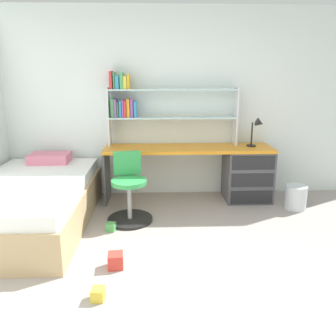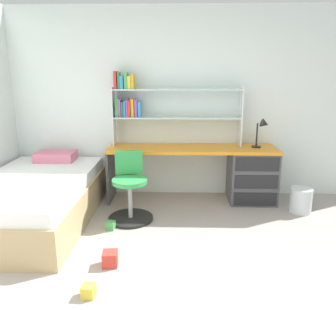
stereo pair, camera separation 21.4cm
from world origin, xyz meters
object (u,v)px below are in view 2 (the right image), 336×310
desk (236,171)px  toy_block_red_1 (110,259)px  bookshelf_hutch (155,103)px  swivel_chair (130,193)px  toy_block_green_0 (111,225)px  bed_platform (35,200)px  desk_lamp (263,128)px  waste_bin (301,200)px  toy_block_yellow_2 (89,291)px

desk → toy_block_red_1: bearing=-130.9°
bookshelf_hutch → swivel_chair: bookshelf_hutch is taller
toy_block_green_0 → toy_block_red_1: (0.14, -0.69, 0.02)m
bed_platform → desk: bearing=16.7°
desk_lamp → waste_bin: (0.43, -0.35, -0.83)m
desk → toy_block_yellow_2: bearing=-125.9°
desk → desk_lamp: (0.31, -0.00, 0.57)m
bookshelf_hutch → waste_bin: size_ratio=5.61×
bookshelf_hutch → swivel_chair: (-0.25, -0.75, -0.97)m
desk → bed_platform: bearing=-163.3°
bookshelf_hutch → toy_block_green_0: size_ratio=18.80×
toy_block_red_1 → swivel_chair: bearing=87.4°
desk_lamp → swivel_chair: desk_lamp is taller
swivel_chair → waste_bin: size_ratio=2.61×
desk → bed_platform: desk is taller
bookshelf_hutch → desk_lamp: bearing=-6.0°
waste_bin → toy_block_red_1: bearing=-149.8°
swivel_chair → toy_block_yellow_2: size_ratio=8.18×
bookshelf_hutch → toy_block_yellow_2: size_ratio=17.60×
desk → toy_block_green_0: bearing=-149.5°
bookshelf_hutch → toy_block_red_1: size_ratio=13.02×
bookshelf_hutch → toy_block_green_0: 1.67m
bed_platform → toy_block_green_0: 0.93m
swivel_chair → toy_block_red_1: size_ratio=6.05×
bed_platform → toy_block_red_1: 1.35m
desk_lamp → swivel_chair: (-1.63, -0.60, -0.67)m
swivel_chair → toy_block_red_1: (-0.04, -0.98, -0.25)m
swivel_chair → toy_block_yellow_2: (-0.13, -1.40, -0.26)m
swivel_chair → desk_lamp: bearing=20.2°
toy_block_yellow_2 → waste_bin: bearing=37.0°
bookshelf_hutch → waste_bin: bookshelf_hutch is taller
desk_lamp → toy_block_red_1: (-1.68, -1.58, -0.92)m
toy_block_yellow_2 → desk_lamp: bearing=48.7°
toy_block_yellow_2 → bed_platform: bearing=126.3°
toy_block_green_0 → desk: bearing=30.5°
bed_platform → toy_block_green_0: bed_platform is taller
desk → bed_platform: (-2.39, -0.72, -0.14)m
swivel_chair → bookshelf_hutch: bearing=71.6°
bed_platform → toy_block_red_1: bed_platform is taller
desk → bed_platform: 2.50m
swivel_chair → bed_platform: swivel_chair is taller
bed_platform → bookshelf_hutch: bearing=33.1°
swivel_chair → bed_platform: (-1.07, -0.11, -0.04)m
desk → toy_block_yellow_2: size_ratio=22.82×
toy_block_green_0 → toy_block_red_1: size_ratio=0.69×
toy_block_green_0 → bed_platform: bearing=169.2°
desk → swivel_chair: swivel_chair is taller
waste_bin → toy_block_red_1: size_ratio=2.32×
desk → waste_bin: (0.74, -0.35, -0.26)m
bed_platform → toy_block_green_0: (0.89, -0.17, -0.22)m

